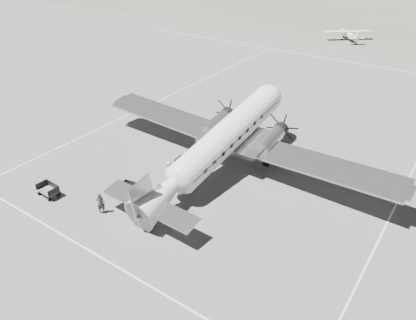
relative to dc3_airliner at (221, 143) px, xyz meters
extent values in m
plane|color=slate|center=(2.17, 0.35, -2.90)|extent=(260.00, 260.00, 0.00)
cube|color=silver|center=(2.17, -13.65, -2.89)|extent=(60.00, 0.15, 0.01)
cube|color=silver|center=(14.17, 0.35, -2.89)|extent=(0.15, 80.00, 0.01)
cube|color=silver|center=(-15.83, 10.35, -2.89)|extent=(0.15, 60.00, 0.01)
cube|color=silver|center=(2.17, 40.35, -2.89)|extent=(90.00, 0.15, 0.01)
imported|color=#2B2B2B|center=(-4.29, -10.20, -2.01)|extent=(0.77, 0.70, 1.77)
imported|color=beige|center=(-3.00, -6.30, -2.00)|extent=(0.96, 1.07, 1.79)
imported|color=#BCBCBA|center=(-2.91, -3.67, -1.96)|extent=(0.77, 1.02, 1.87)
camera|label=1|loc=(16.74, -26.11, 16.32)|focal=35.00mm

